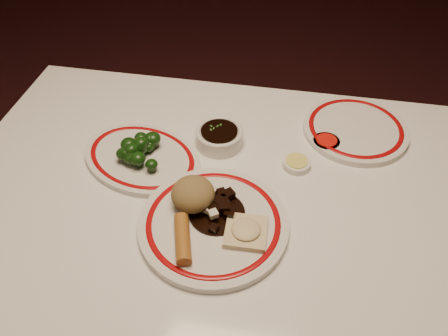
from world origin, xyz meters
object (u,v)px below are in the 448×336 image
broccoli_pile (139,148)px  soy_bowl (219,137)px  broccoli_plate (142,158)px  spring_roll (183,239)px  stirfry_heap (217,208)px  main_plate (213,224)px  rice_mound (193,194)px  fried_wonton (246,231)px  dining_table (217,232)px

broccoli_pile → soy_bowl: (0.17, 0.09, -0.02)m
soy_bowl → broccoli_plate: bearing=-151.7°
spring_roll → stirfry_heap: bearing=43.4°
stirfry_heap → broccoli_plate: (-0.20, 0.13, -0.02)m
main_plate → broccoli_plate: bearing=141.4°
rice_mound → stirfry_heap: bearing=-11.2°
spring_roll → stirfry_heap: stirfry_heap is taller
soy_bowl → stirfry_heap: bearing=-80.4°
main_plate → fried_wonton: (0.07, -0.02, 0.02)m
fried_wonton → rice_mound: bearing=154.4°
rice_mound → soy_bowl: 0.22m
main_plate → broccoli_pile: size_ratio=3.15×
broccoli_plate → broccoli_pile: broccoli_pile is taller
spring_roll → broccoli_plate: 0.27m
spring_roll → broccoli_pile: bearing=108.3°
dining_table → main_plate: size_ratio=3.46×
broccoli_pile → stirfry_heap: bearing=-32.9°
stirfry_heap → soy_bowl: stirfry_heap is taller
spring_roll → broccoli_plate: bearing=107.6°
dining_table → soy_bowl: (-0.03, 0.19, 0.11)m
broccoli_plate → broccoli_pile: 0.03m
broccoli_pile → soy_bowl: size_ratio=0.99×
dining_table → soy_bowl: bearing=98.9°
rice_mound → broccoli_pile: size_ratio=0.81×
rice_mound → stirfry_heap: (0.05, -0.01, -0.02)m
main_plate → broccoli_pile: (-0.20, 0.16, 0.03)m
spring_roll → soy_bowl: (0.01, 0.31, -0.01)m
rice_mound → spring_roll: rice_mound is taller
dining_table → spring_roll: size_ratio=11.33×
fried_wonton → stirfry_heap: (-0.06, 0.05, 0.00)m
spring_roll → fried_wonton: spring_roll is taller
spring_roll → broccoli_plate: (-0.15, 0.22, -0.02)m
main_plate → broccoli_pile: bearing=141.9°
rice_mound → fried_wonton: (0.12, -0.06, -0.02)m
main_plate → soy_bowl: soy_bowl is taller
stirfry_heap → dining_table: bearing=104.0°
spring_roll → soy_bowl: size_ratio=0.95×
rice_mound → broccoli_plate: 0.20m
dining_table → main_plate: main_plate is taller
main_plate → stirfry_heap: stirfry_heap is taller
dining_table → main_plate: bearing=-85.8°
rice_mound → broccoli_pile: 0.20m
broccoli_pile → fried_wonton: bearing=-33.4°
fried_wonton → broccoli_plate: size_ratio=0.23×
main_plate → spring_roll: spring_roll is taller
broccoli_plate → broccoli_pile: size_ratio=3.18×
main_plate → broccoli_plate: size_ratio=0.99×
fried_wonton → stirfry_heap: size_ratio=0.72×
broccoli_pile → soy_bowl: bearing=27.9°
main_plate → rice_mound: (-0.05, 0.04, 0.04)m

